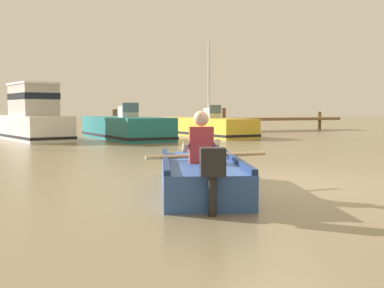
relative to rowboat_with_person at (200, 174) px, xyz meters
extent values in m
plane|color=#7A6B4C|center=(1.40, 0.10, -0.25)|extent=(120.00, 120.00, 0.00)
cube|color=brown|center=(9.31, 17.11, 0.41)|extent=(13.90, 1.50, 0.16)
cylinder|color=brown|center=(2.76, 16.41, 0.35)|extent=(0.24, 0.24, 1.21)
cylinder|color=brown|center=(9.31, 17.81, 0.39)|extent=(0.24, 0.24, 1.29)
cylinder|color=brown|center=(15.86, 17.81, 0.28)|extent=(0.24, 0.24, 1.06)
cube|color=#2D519E|center=(-0.02, -0.07, -0.03)|extent=(2.05, 3.29, 0.44)
cube|color=#2D519E|center=(0.54, 1.57, -0.03)|extent=(0.70, 0.58, 0.42)
cube|color=navy|center=(-0.51, 0.10, 0.22)|extent=(1.07, 2.90, 0.08)
cube|color=navy|center=(0.46, -0.23, 0.22)|extent=(1.07, 2.90, 0.08)
cube|color=#3C62B2|center=(-0.06, -0.16, 0.15)|extent=(1.05, 0.59, 0.06)
cylinder|color=black|center=(-0.56, -1.63, 0.02)|extent=(0.13, 0.13, 0.54)
cube|color=black|center=(-0.56, -1.63, 0.37)|extent=(0.34, 0.32, 0.32)
cube|color=#B23333|center=(-0.07, -0.21, 0.45)|extent=(0.39, 0.32, 0.52)
sphere|color=beige|center=(-0.07, -0.21, 0.83)|extent=(0.22, 0.22, 0.22)
cylinder|color=beige|center=(-0.26, -0.09, 0.43)|extent=(0.22, 0.43, 0.23)
cylinder|color=beige|center=(0.15, -0.23, 0.43)|extent=(0.22, 0.43, 0.23)
cylinder|color=tan|center=(0.23, 0.22, 0.25)|extent=(2.00, 0.10, 0.06)
cube|color=white|center=(-1.32, 13.94, 0.22)|extent=(2.88, 5.64, 0.95)
cube|color=black|center=(-1.32, 13.94, -0.08)|extent=(2.93, 5.69, 0.10)
cube|color=#B2ADA3|center=(-1.21, 13.46, 1.31)|extent=(1.81, 2.51, 1.22)
cube|color=black|center=(-1.21, 13.46, 1.46)|extent=(1.84, 2.54, 0.24)
cube|color=white|center=(-1.21, 13.46, 1.96)|extent=(1.90, 2.63, 0.08)
cube|color=#1E727A|center=(2.30, 12.88, 0.20)|extent=(2.42, 6.20, 0.89)
cube|color=black|center=(2.30, 12.88, -0.09)|extent=(2.47, 6.24, 0.10)
cube|color=beige|center=(2.34, 12.42, 0.86)|extent=(0.72, 0.55, 0.44)
cube|color=slate|center=(2.36, 12.16, 1.04)|extent=(0.68, 0.10, 0.36)
cube|color=gold|center=(6.21, 13.27, 0.16)|extent=(2.29, 5.83, 0.82)
cube|color=black|center=(6.21, 13.27, -0.11)|extent=(2.33, 5.87, 0.10)
cube|color=silver|center=(6.26, 12.84, 0.79)|extent=(0.64, 0.56, 0.44)
cube|color=slate|center=(6.29, 12.58, 0.97)|extent=(0.59, 0.10, 0.36)
cylinder|color=silver|center=(6.23, 13.12, 2.23)|extent=(0.10, 0.10, 3.32)
camera|label=1|loc=(-2.88, -6.53, 0.96)|focal=45.34mm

